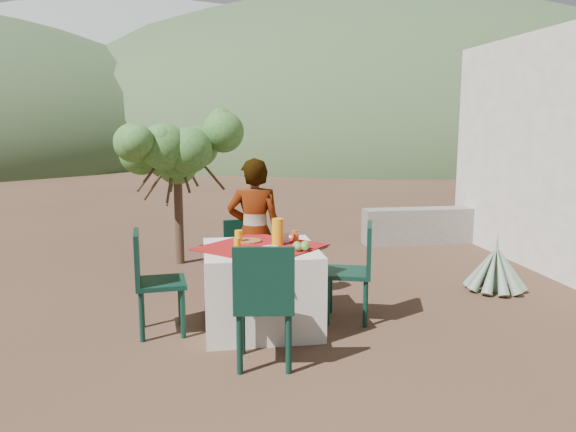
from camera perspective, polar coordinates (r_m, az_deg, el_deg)
The scene contains 24 objects.
ground at distance 5.13m, azimuth -6.48°, elevation -12.00°, with size 160.00×160.00×0.00m, color #3E261C.
table at distance 5.20m, azimuth -2.78°, elevation -7.21°, with size 1.30×1.30×0.76m.
chair_far at distance 6.14m, azimuth -4.60°, elevation -3.86°, with size 0.44×0.44×0.82m.
chair_near at distance 4.30m, azimuth -2.44°, elevation -8.51°, with size 0.51×0.51×0.99m.
chair_left at distance 5.14m, azimuth -13.72°, elevation -6.07°, with size 0.47×0.47×0.94m.
chair_right at distance 5.36m, azimuth 6.96°, elevation -5.18°, with size 0.54×0.54×0.94m.
person at distance 5.74m, azimuth -3.42°, elevation -1.68°, with size 0.56×0.37×1.52m, color #8C6651.
shrub_tree at distance 7.54m, azimuth -10.78°, elevation 5.81°, with size 1.52×1.49×1.78m.
agave at distance 6.74m, azimuth 20.35°, elevation -5.07°, with size 0.69×0.69×0.73m.
stone_wall at distance 9.14m, azimuth 15.61°, elevation -0.90°, with size 2.60×0.35×0.55m, color gray.
hill_near_right at distance 42.59m, azimuth 7.72°, elevation 6.97°, with size 48.00×48.00×20.00m, color #2F4A29.
hill_far_center at distance 56.93m, azimuth -12.92°, elevation 7.45°, with size 60.00×60.00×24.00m, color slate.
hill_far_right at distance 58.10m, azimuth 20.22°, elevation 7.14°, with size 36.00×36.00×14.00m, color slate.
plate_far at distance 5.31m, azimuth -4.06°, elevation -2.53°, with size 0.25×0.25×0.01m, color brown.
plate_near at distance 4.88m, azimuth -3.11°, elevation -3.60°, with size 0.23×0.23×0.01m, color brown.
glass_far at distance 5.26m, azimuth -5.04°, elevation -2.08°, with size 0.07×0.07×0.12m, color #F2A20F.
glass_near at distance 5.00m, azimuth -5.18°, elevation -2.80°, with size 0.06×0.06×0.10m, color #F2A20F.
juice_pitcher at distance 5.15m, azimuth -1.05°, elevation -1.60°, with size 0.11×0.11×0.24m, color #F2A20F.
bowl_plate at distance 4.80m, azimuth -1.85°, elevation -3.84°, with size 0.19×0.19×0.01m, color brown.
white_bowl at distance 4.79m, azimuth -1.85°, elevation -3.46°, with size 0.15×0.15×0.05m, color white.
jar_left at distance 5.28m, azimuth 0.84°, elevation -2.20°, with size 0.05×0.05×0.08m, color #CD5424.
jar_right at distance 5.35m, azimuth 0.68°, elevation -1.99°, with size 0.06×0.06×0.09m, color #CD5424.
napkin_holder at distance 5.25m, azimuth -0.36°, elevation -2.22°, with size 0.07×0.04×0.09m, color white.
fruit_cluster at distance 4.94m, azimuth 1.34°, elevation -3.07°, with size 0.15×0.14×0.08m.
Camera 1 is at (-0.18, -4.77, 1.88)m, focal length 35.00 mm.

